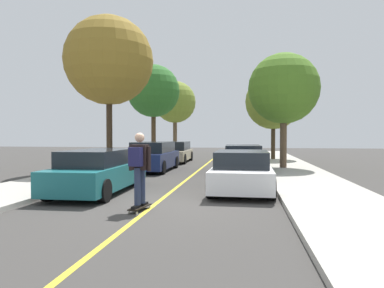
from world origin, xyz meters
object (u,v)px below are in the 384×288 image
street_tree_left_nearest (109,61)px  skateboarder (139,165)px  street_tree_left_near (153,91)px  street_tree_right_near (273,102)px  parked_car_left_near (154,156)px  skateboard (140,207)px  street_tree_left_far (175,102)px  parked_car_right_near (243,159)px  street_tree_right_nearest (284,89)px  parked_car_right_nearest (242,172)px  parked_car_left_nearest (99,171)px  parked_car_left_far (175,152)px

street_tree_left_nearest → skateboarder: bearing=-64.2°
street_tree_left_near → street_tree_right_near: street_tree_left_near is taller
street_tree_left_near → street_tree_right_near: (8.56, -0.19, -0.89)m
parked_car_left_near → skateboarder: skateboarder is taller
parked_car_left_near → street_tree_left_nearest: street_tree_left_nearest is taller
street_tree_left_near → skateboard: street_tree_left_near is taller
parked_car_left_near → skateboard: size_ratio=5.17×
street_tree_left_nearest → street_tree_left_far: (-0.00, 16.64, -0.53)m
skateboard → skateboarder: (-0.01, -0.03, 1.03)m
parked_car_right_near → street_tree_right_nearest: street_tree_right_nearest is taller
skateboarder → street_tree_left_near: bearing=103.5°
street_tree_left_nearest → skateboard: (4.11, -8.47, -5.35)m
street_tree_left_near → street_tree_right_nearest: bearing=-37.8°
parked_car_right_nearest → street_tree_left_near: size_ratio=0.62×
parked_car_left_nearest → parked_car_left_near: bearing=90.0°
parked_car_right_near → skateboard: 9.47m
parked_car_right_near → street_tree_left_near: size_ratio=0.69×
parked_car_left_nearest → street_tree_right_nearest: 10.84m
street_tree_left_far → street_tree_right_near: street_tree_left_far is taller
street_tree_left_nearest → street_tree_right_near: size_ratio=1.27×
parked_car_left_far → parked_car_right_near: 7.27m
parked_car_left_near → parked_car_left_far: bearing=90.0°
street_tree_right_nearest → parked_car_left_far: bearing=145.4°
street_tree_left_far → street_tree_right_nearest: 17.05m
street_tree_left_far → parked_car_left_nearest: bearing=-84.8°
parked_car_right_near → street_tree_left_nearest: (-6.51, -0.68, 4.79)m
parked_car_right_nearest → parked_car_right_near: size_ratio=0.90×
parked_car_left_nearest → street_tree_right_near: 16.15m
parked_car_left_nearest → street_tree_left_near: 15.33m
street_tree_right_nearest → street_tree_right_near: 6.44m
parked_car_left_nearest → skateboarder: bearing=-50.3°
skateboarder → street_tree_left_far: bearing=99.3°
street_tree_left_near → skateboarder: bearing=-76.5°
parked_car_right_nearest → street_tree_left_nearest: street_tree_left_nearest is taller
parked_car_right_nearest → skateboard: 4.09m
street_tree_left_far → street_tree_right_near: (8.56, -8.29, -0.82)m
parked_car_left_nearest → street_tree_left_nearest: street_tree_left_nearest is taller
parked_car_left_nearest → skateboarder: size_ratio=2.62×
parked_car_left_far → skateboarder: (2.06, -14.92, 0.45)m
street_tree_right_near → parked_car_left_nearest: bearing=-114.4°
parked_car_left_far → skateboard: bearing=-82.1°
parked_car_right_nearest → street_tree_right_near: size_ratio=0.72×
street_tree_left_nearest → street_tree_right_nearest: (8.56, 1.92, -1.28)m
parked_car_left_near → parked_car_right_nearest: bearing=-52.9°
street_tree_left_far → skateboarder: street_tree_left_far is taller
parked_car_left_far → street_tree_right_nearest: 8.64m
parked_car_left_near → street_tree_left_near: street_tree_left_near is taller
skateboard → street_tree_right_nearest: bearing=66.9°
parked_car_left_nearest → street_tree_right_near: (6.51, 14.38, 3.42)m
parked_car_left_nearest → street_tree_left_near: size_ratio=0.68×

